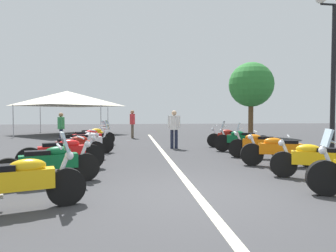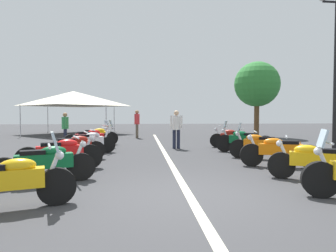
% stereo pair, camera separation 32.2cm
% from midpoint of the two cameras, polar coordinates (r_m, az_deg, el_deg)
% --- Properties ---
extents(ground_plane, '(80.00, 80.00, 0.00)m').
position_cam_midpoint_polar(ground_plane, '(5.41, 5.92, -13.44)').
color(ground_plane, '#38383A').
extents(lane_centre_stripe, '(21.78, 0.16, 0.01)m').
position_cam_midpoint_polar(lane_centre_stripe, '(10.20, 0.64, -5.97)').
color(lane_centre_stripe, beige).
rests_on(lane_centre_stripe, ground_plane).
extents(motorcycle_left_row_0, '(0.91, 2.01, 1.19)m').
position_cam_midpoint_polar(motorcycle_left_row_0, '(5.05, -27.31, -9.51)').
color(motorcycle_left_row_0, black).
rests_on(motorcycle_left_row_0, ground_plane).
extents(motorcycle_left_row_1, '(0.99, 2.01, 0.99)m').
position_cam_midpoint_polar(motorcycle_left_row_1, '(6.64, -21.58, -6.70)').
color(motorcycle_left_row_1, black).
rests_on(motorcycle_left_row_1, ground_plane).
extents(motorcycle_left_row_2, '(0.94, 2.10, 1.01)m').
position_cam_midpoint_polar(motorcycle_left_row_2, '(8.02, -19.17, -5.03)').
color(motorcycle_left_row_2, black).
rests_on(motorcycle_left_row_2, ground_plane).
extents(motorcycle_left_row_3, '(1.00, 1.87, 0.98)m').
position_cam_midpoint_polar(motorcycle_left_row_3, '(9.58, -16.97, -3.94)').
color(motorcycle_left_row_3, black).
rests_on(motorcycle_left_row_3, ground_plane).
extents(motorcycle_left_row_4, '(1.08, 1.94, 0.99)m').
position_cam_midpoint_polar(motorcycle_left_row_4, '(11.11, -14.53, -3.04)').
color(motorcycle_left_row_4, black).
rests_on(motorcycle_left_row_4, ground_plane).
extents(motorcycle_left_row_5, '(1.17, 2.02, 1.22)m').
position_cam_midpoint_polar(motorcycle_left_row_5, '(12.53, -14.26, -2.32)').
color(motorcycle_left_row_5, black).
rests_on(motorcycle_left_row_5, ground_plane).
extents(motorcycle_left_row_6, '(0.92, 2.08, 1.21)m').
position_cam_midpoint_polar(motorcycle_left_row_6, '(14.14, -13.27, -1.84)').
color(motorcycle_left_row_6, black).
rests_on(motorcycle_left_row_6, ground_plane).
extents(motorcycle_right_row_1, '(1.06, 1.86, 0.98)m').
position_cam_midpoint_polar(motorcycle_right_row_1, '(7.29, 27.88, -6.03)').
color(motorcycle_right_row_1, black).
rests_on(motorcycle_right_row_1, ground_plane).
extents(motorcycle_right_row_2, '(0.91, 2.12, 1.00)m').
position_cam_midpoint_polar(motorcycle_right_row_2, '(8.73, 21.95, -4.52)').
color(motorcycle_right_row_2, black).
rests_on(motorcycle_right_row_2, ground_plane).
extents(motorcycle_right_row_3, '(1.02, 1.86, 1.21)m').
position_cam_midpoint_polar(motorcycle_right_row_3, '(10.08, 18.28, -3.54)').
color(motorcycle_right_row_3, black).
rests_on(motorcycle_right_row_3, ground_plane).
extents(motorcycle_right_row_4, '(1.08, 2.06, 1.23)m').
position_cam_midpoint_polar(motorcycle_right_row_4, '(11.59, 15.41, -2.69)').
color(motorcycle_right_row_4, black).
rests_on(motorcycle_right_row_4, ground_plane).
extents(motorcycle_right_row_5, '(1.03, 1.95, 0.99)m').
position_cam_midpoint_polar(motorcycle_right_row_5, '(13.04, 13.34, -2.25)').
color(motorcycle_right_row_5, black).
rests_on(motorcycle_right_row_5, ground_plane).
extents(traffic_cone_0, '(0.36, 0.36, 0.61)m').
position_cam_midpoint_polar(traffic_cone_0, '(10.48, 25.27, -4.37)').
color(traffic_cone_0, orange).
rests_on(traffic_cone_0, ground_plane).
extents(bystander_1, '(0.50, 0.32, 1.55)m').
position_cam_midpoint_polar(bystander_1, '(14.85, -18.93, -0.02)').
color(bystander_1, '#1E2338').
rests_on(bystander_1, ground_plane).
extents(bystander_3, '(0.32, 0.53, 1.64)m').
position_cam_midpoint_polar(bystander_3, '(12.42, 2.38, -0.07)').
color(bystander_3, '#1E2338').
rests_on(bystander_3, ground_plane).
extents(bystander_4, '(0.53, 0.32, 1.74)m').
position_cam_midpoint_polar(bystander_4, '(18.08, -5.60, 0.86)').
color(bystander_4, brown).
rests_on(bystander_4, ground_plane).
extents(roadside_tree_0, '(2.90, 2.90, 4.88)m').
position_cam_midpoint_polar(roadside_tree_0, '(19.89, 17.50, 7.76)').
color(roadside_tree_0, brown).
rests_on(roadside_tree_0, ground_plane).
extents(event_tent, '(6.08, 6.08, 3.20)m').
position_cam_midpoint_polar(event_tent, '(22.83, -17.69, 5.14)').
color(event_tent, beige).
rests_on(event_tent, ground_plane).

